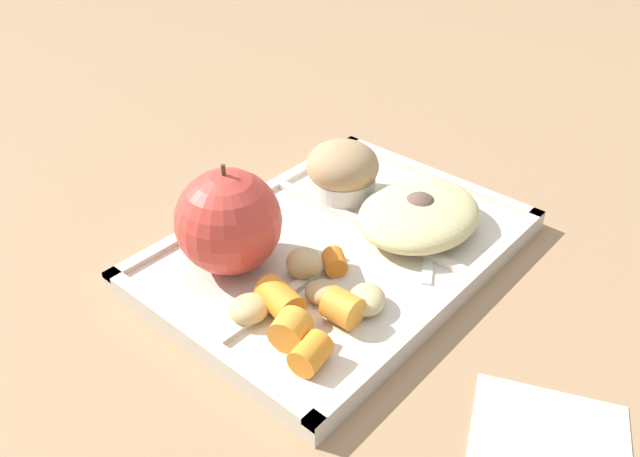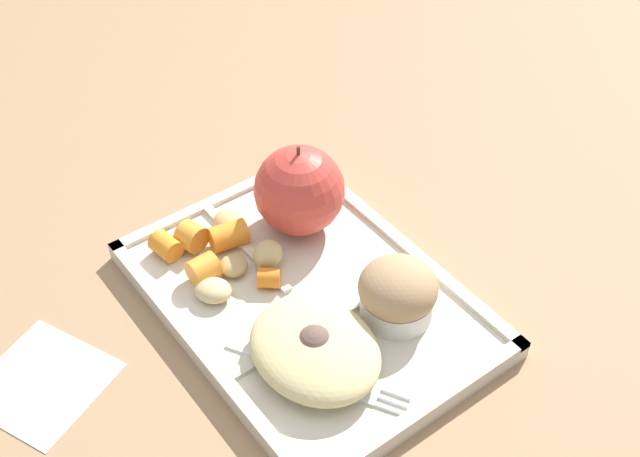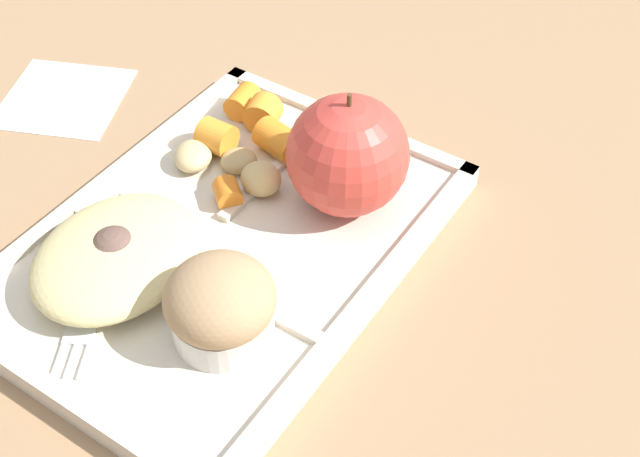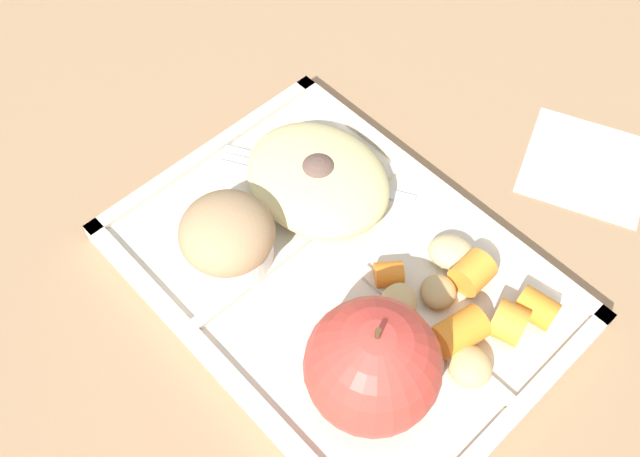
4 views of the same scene
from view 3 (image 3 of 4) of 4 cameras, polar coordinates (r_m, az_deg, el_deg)
The scene contains 18 objects.
ground at distance 0.61m, azimuth -6.32°, elevation -1.63°, with size 6.00×6.00×0.00m, color #997551.
lunch_tray at distance 0.60m, azimuth -6.38°, elevation -1.11°, with size 0.33×0.24×0.02m.
green_apple at distance 0.59m, azimuth 1.90°, elevation 5.02°, with size 0.09×0.09×0.10m.
bran_muffin at distance 0.52m, azimuth -6.80°, elevation -5.23°, with size 0.07×0.07×0.06m.
carrot_slice_diagonal at distance 0.62m, azimuth -6.32°, elevation 2.42°, with size 0.02×0.02×0.02m, color orange.
carrot_slice_edge at distance 0.66m, azimuth -2.81°, elevation 6.03°, with size 0.03×0.03×0.04m, color orange.
carrot_slice_small at distance 0.66m, azimuth -7.08°, elevation 6.21°, with size 0.03×0.03×0.03m, color orange.
carrot_slice_large at distance 0.68m, azimuth -3.92°, elevation 7.85°, with size 0.03×0.03×0.02m, color orange.
carrot_slice_back at distance 0.70m, azimuth -5.28°, elevation 8.62°, with size 0.02×0.02×0.03m, color orange.
potato_chunk_golden at distance 0.65m, azimuth -5.58°, elevation 4.62°, with size 0.03×0.03×0.02m, color tan.
potato_chunk_corner at distance 0.65m, azimuth -8.68°, elevation 4.93°, with size 0.03×0.03×0.02m, color tan.
potato_chunk_small at distance 0.66m, azimuth -0.85°, elevation 6.36°, with size 0.03×0.03×0.02m, color tan.
potato_chunk_wedge at distance 0.62m, azimuth -4.05°, elevation 3.39°, with size 0.03×0.03×0.03m, color tan.
egg_noodle_pile at distance 0.58m, azimuth -13.77°, elevation -1.85°, with size 0.12×0.10×0.03m, color #D6C684.
meatball_front at distance 0.58m, azimuth -13.77°, elevation -1.68°, with size 0.04×0.04×0.04m, color brown.
meatball_back at distance 0.58m, azimuth -12.36°, elevation -1.95°, with size 0.03×0.03×0.03m, color brown.
plastic_fork at distance 0.58m, azimuth -15.12°, elevation -4.02°, with size 0.15×0.09×0.00m.
paper_napkin at distance 0.78m, azimuth -17.12°, elevation 8.53°, with size 0.10×0.10×0.00m, color white.
Camera 3 is at (0.30, 0.28, 0.45)m, focal length 46.84 mm.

